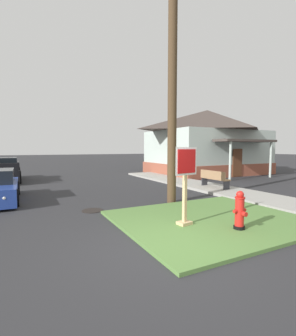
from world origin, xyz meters
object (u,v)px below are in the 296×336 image
(fire_hydrant, at_px, (240,211))
(street_bench, at_px, (214,178))
(utility_pole, at_px, (172,69))
(pickup_truck_black, at_px, (2,172))
(manhole_cover, at_px, (92,211))
(stop_sign, at_px, (185,188))

(fire_hydrant, bearing_deg, street_bench, 53.24)
(fire_hydrant, distance_m, utility_pole, 5.80)
(fire_hydrant, distance_m, street_bench, 6.42)
(pickup_truck_black, bearing_deg, manhole_cover, -72.14)
(pickup_truck_black, xyz_separation_m, street_bench, (9.76, -8.51, -0.02))
(pickup_truck_black, distance_m, utility_pole, 12.61)
(manhole_cover, xyz_separation_m, pickup_truck_black, (-3.18, 9.88, 0.61))
(pickup_truck_black, relative_size, street_bench, 2.97)
(pickup_truck_black, height_order, street_bench, pickup_truck_black)
(manhole_cover, height_order, pickup_truck_black, pickup_truck_black)
(stop_sign, xyz_separation_m, manhole_cover, (-1.74, 2.86, -1.06))
(manhole_cover, bearing_deg, street_bench, 11.79)
(fire_hydrant, height_order, manhole_cover, fire_hydrant)
(stop_sign, relative_size, pickup_truck_black, 0.40)
(fire_hydrant, height_order, utility_pole, utility_pole)
(manhole_cover, relative_size, street_bench, 0.40)
(stop_sign, xyz_separation_m, utility_pole, (1.33, 2.72, 3.98))
(fire_hydrant, height_order, street_bench, fire_hydrant)
(street_bench, height_order, utility_pole, utility_pole)
(fire_hydrant, relative_size, pickup_truck_black, 0.19)
(stop_sign, relative_size, manhole_cover, 2.92)
(pickup_truck_black, bearing_deg, utility_pole, -58.06)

